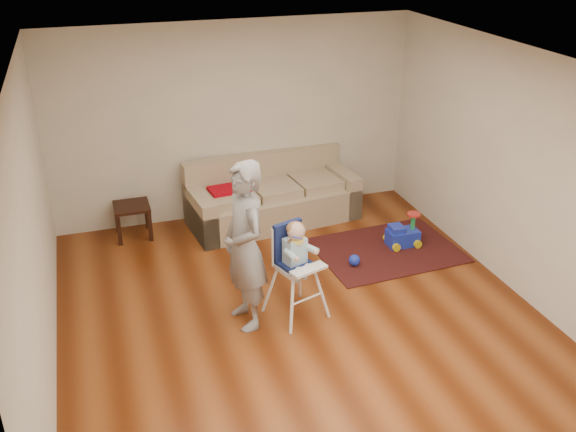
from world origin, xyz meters
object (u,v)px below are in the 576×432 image
object	(u,v)px
side_table	(133,221)
high_chair	(296,271)
sofa	(273,192)
adult	(245,246)
ride_on_toy	(403,230)
toy_ball	(354,260)

from	to	relation	value
side_table	high_chair	size ratio (longest dim) A/B	0.41
sofa	adult	world-z (taller)	adult
side_table	ride_on_toy	size ratio (longest dim) A/B	1.05
sofa	side_table	bearing A→B (deg)	169.84
side_table	toy_ball	size ratio (longest dim) A/B	3.22
side_table	high_chair	xyz separation A→B (m)	(1.46, -2.40, 0.31)
high_chair	side_table	bearing A→B (deg)	103.40
adult	side_table	bearing A→B (deg)	-167.53
ride_on_toy	high_chair	bearing A→B (deg)	-149.44
side_table	ride_on_toy	distance (m)	3.55
ride_on_toy	adult	size ratio (longest dim) A/B	0.24
side_table	adult	size ratio (longest dim) A/B	0.25
ride_on_toy	adult	world-z (taller)	adult
toy_ball	high_chair	xyz separation A→B (m)	(-1.01, -0.75, 0.45)
sofa	high_chair	size ratio (longest dim) A/B	2.16
ride_on_toy	toy_ball	size ratio (longest dim) A/B	3.07
sofa	toy_ball	bearing A→B (deg)	-75.72
high_chair	adult	xyz separation A→B (m)	(-0.53, 0.03, 0.37)
side_table	toy_ball	distance (m)	2.98
sofa	high_chair	bearing A→B (deg)	-107.21
adult	high_chair	bearing A→B (deg)	77.83
sofa	toy_ball	world-z (taller)	sofa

